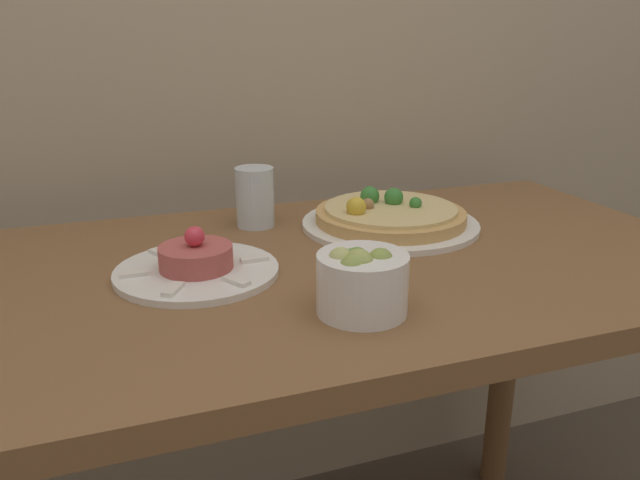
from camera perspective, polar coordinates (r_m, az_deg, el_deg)
name	(u,v)px	position (r m, az deg, el deg)	size (l,w,h in m)	color
dining_table	(294,334)	(0.96, -2.37, -8.54)	(1.33, 0.66, 0.76)	brown
pizza_plate	(390,217)	(1.09, 6.38, 2.10)	(0.31, 0.31, 0.06)	white
tartare_plate	(196,265)	(0.89, -11.23, -2.26)	(0.23, 0.23, 0.07)	white
small_bowl	(361,280)	(0.75, 3.81, -3.70)	(0.11, 0.11, 0.09)	white
drinking_glass	(255,197)	(1.09, -5.97, 3.93)	(0.07, 0.07, 0.10)	silver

